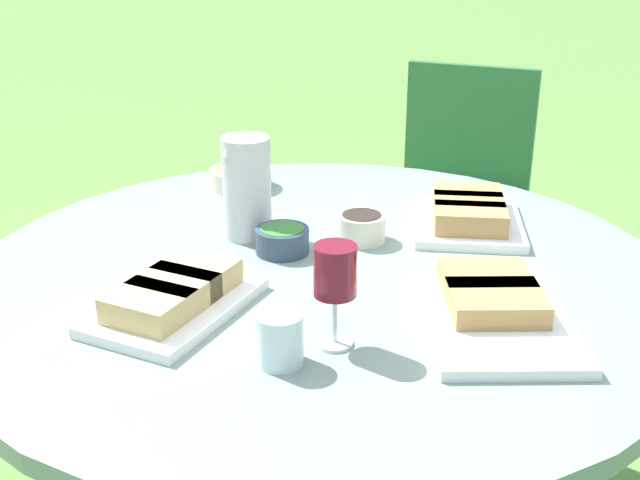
{
  "coord_description": "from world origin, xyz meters",
  "views": [
    {
      "loc": [
        1.02,
        1.03,
        1.37
      ],
      "look_at": [
        0.0,
        0.0,
        0.77
      ],
      "focal_mm": 45.0,
      "sensor_mm": 36.0,
      "label": 1
    }
  ],
  "objects_px": {
    "chair_near_right": "(458,180)",
    "water_pitcher": "(247,187)",
    "wine_glass": "(335,275)",
    "dining_table": "(320,306)"
  },
  "relations": [
    {
      "from": "chair_near_right",
      "to": "water_pitcher",
      "type": "distance_m",
      "value": 1.17
    },
    {
      "from": "water_pitcher",
      "to": "wine_glass",
      "type": "distance_m",
      "value": 0.51
    },
    {
      "from": "chair_near_right",
      "to": "water_pitcher",
      "type": "height_order",
      "value": "water_pitcher"
    },
    {
      "from": "water_pitcher",
      "to": "wine_glass",
      "type": "relative_size",
      "value": 1.26
    },
    {
      "from": "water_pitcher",
      "to": "wine_glass",
      "type": "xyz_separation_m",
      "value": [
        0.2,
        0.46,
        0.01
      ]
    },
    {
      "from": "dining_table",
      "to": "water_pitcher",
      "type": "xyz_separation_m",
      "value": [
        -0.01,
        -0.23,
        0.2
      ]
    },
    {
      "from": "water_pitcher",
      "to": "dining_table",
      "type": "bearing_deg",
      "value": 87.99
    },
    {
      "from": "dining_table",
      "to": "water_pitcher",
      "type": "relative_size",
      "value": 6.39
    },
    {
      "from": "dining_table",
      "to": "water_pitcher",
      "type": "bearing_deg",
      "value": -92.01
    },
    {
      "from": "wine_glass",
      "to": "water_pitcher",
      "type": "bearing_deg",
      "value": -113.86
    }
  ]
}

